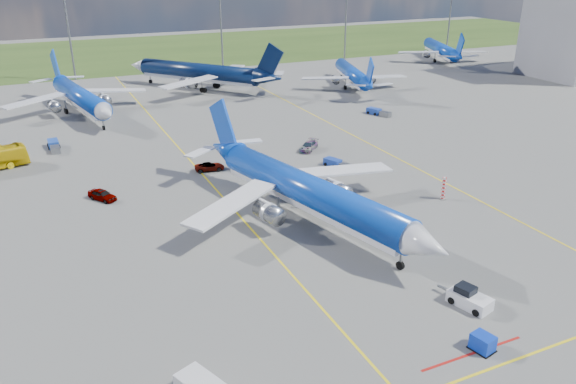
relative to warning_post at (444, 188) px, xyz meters
name	(u,v)px	position (x,y,z in m)	size (l,w,h in m)	color
ground	(287,270)	(-26.00, -8.00, -1.50)	(400.00, 400.00, 0.00)	#5C5C59
grass_strip	(96,55)	(-26.00, 142.00, -1.50)	(400.00, 80.00, 0.01)	#2D4719
taxiway_lines	(208,179)	(-25.83, 19.70, -1.49)	(60.25, 160.00, 0.02)	yellow
floodlight_masts	(149,26)	(-16.00, 102.00, 11.06)	(202.20, 0.50, 22.70)	slate
warning_post	(444,188)	(0.00, 0.00, 0.00)	(0.50, 0.50, 3.00)	red
bg_jet_nnw	(83,115)	(-38.18, 64.58, -1.50)	(30.67, 40.25, 10.54)	#0D40B8
bg_jet_n	(200,89)	(-9.95, 77.83, -1.50)	(34.11, 44.77, 11.73)	#07173B
bg_jet_ne	(352,87)	(24.53, 64.55, -1.50)	(27.23, 35.74, 9.36)	#0D40B8
bg_jet_ene	(440,61)	(68.41, 85.91, -1.50)	(29.08, 38.16, 9.99)	#0D40B8
main_airliner	(309,221)	(-18.99, 1.18, -1.50)	(32.59, 42.78, 11.20)	#0D40B8
pushback_tug	(469,298)	(-13.67, -20.53, -0.77)	(2.95, 5.41, 1.80)	silver
uld_container	(483,343)	(-16.98, -25.92, -0.81)	(1.38, 1.72, 1.38)	#0C31B5
service_car_a	(102,195)	(-40.52, 18.21, -0.79)	(1.67, 4.16, 1.42)	#999999
service_car_b	(210,167)	(-24.53, 22.95, -0.89)	(2.01, 4.36, 1.21)	#999999
service_car_c	(309,146)	(-6.90, 25.36, -0.80)	(1.97, 4.85, 1.41)	#999999
baggage_tug_w	(337,164)	(-6.62, 16.28, -0.98)	(3.09, 5.07, 1.11)	#193899
baggage_tug_c	(54,146)	(-44.83, 43.29, -0.91)	(1.70, 5.65, 1.26)	#1B41A4
baggage_tug_e	(378,112)	(15.75, 39.59, -0.94)	(3.15, 5.47, 1.19)	#1A3A9E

